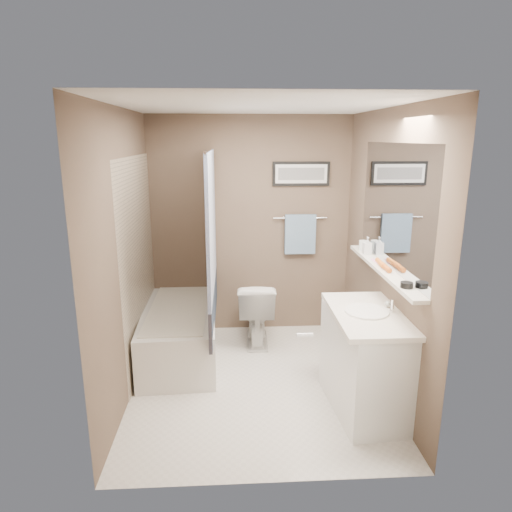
{
  "coord_description": "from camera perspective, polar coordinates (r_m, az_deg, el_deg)",
  "views": [
    {
      "loc": [
        -0.22,
        -3.72,
        2.16
      ],
      "look_at": [
        0.0,
        0.15,
        1.15
      ],
      "focal_mm": 32.0,
      "sensor_mm": 36.0,
      "label": 1
    }
  ],
  "objects": [
    {
      "name": "ground",
      "position": [
        4.3,
        0.12,
        -15.5
      ],
      "size": [
        2.5,
        2.5,
        0.0
      ],
      "primitive_type": "plane",
      "color": "silver",
      "rests_on": "ground"
    },
    {
      "name": "ceiling",
      "position": [
        3.73,
        0.14,
        17.99
      ],
      "size": [
        2.2,
        2.5,
        0.04
      ],
      "primitive_type": "cube",
      "color": "white",
      "rests_on": "wall_back"
    },
    {
      "name": "wall_back",
      "position": [
        5.05,
        -0.7,
        3.63
      ],
      "size": [
        2.2,
        0.04,
        2.4
      ],
      "primitive_type": "cube",
      "color": "brown",
      "rests_on": "ground"
    },
    {
      "name": "wall_front",
      "position": [
        2.68,
        1.69,
        -6.4
      ],
      "size": [
        2.2,
        0.04,
        2.4
      ],
      "primitive_type": "cube",
      "color": "brown",
      "rests_on": "ground"
    },
    {
      "name": "wall_left",
      "position": [
        3.93,
        -15.77,
        -0.07
      ],
      "size": [
        0.04,
        2.5,
        2.4
      ],
      "primitive_type": "cube",
      "color": "brown",
      "rests_on": "ground"
    },
    {
      "name": "wall_right",
      "position": [
        4.05,
        15.55,
        0.37
      ],
      "size": [
        0.04,
        2.5,
        2.4
      ],
      "primitive_type": "cube",
      "color": "brown",
      "rests_on": "ground"
    },
    {
      "name": "tile_surround",
      "position": [
        4.46,
        -14.41,
        -0.94
      ],
      "size": [
        0.02,
        1.55,
        2.0
      ],
      "primitive_type": "cube",
      "color": "tan",
      "rests_on": "wall_left"
    },
    {
      "name": "curtain_rod",
      "position": [
        4.22,
        -5.85,
        13.04
      ],
      "size": [
        0.02,
        1.55,
        0.02
      ],
      "primitive_type": "cylinder",
      "rotation": [
        1.57,
        0.0,
        0.0
      ],
      "color": "silver",
      "rests_on": "wall_left"
    },
    {
      "name": "curtain_upper",
      "position": [
        4.29,
        -5.62,
        4.33
      ],
      "size": [
        0.03,
        1.45,
        1.28
      ],
      "primitive_type": "cube",
      "color": "silver",
      "rests_on": "curtain_rod"
    },
    {
      "name": "curtain_lower",
      "position": [
        4.51,
        -5.37,
        -5.98
      ],
      "size": [
        0.03,
        1.45,
        0.36
      ],
      "primitive_type": "cube",
      "color": "#243043",
      "rests_on": "curtain_rod"
    },
    {
      "name": "mirror",
      "position": [
        3.84,
        16.82,
        5.91
      ],
      "size": [
        0.02,
        1.6,
        1.0
      ],
      "primitive_type": "cube",
      "color": "silver",
      "rests_on": "wall_right"
    },
    {
      "name": "shelf",
      "position": [
        3.93,
        15.52,
        -1.59
      ],
      "size": [
        0.12,
        1.6,
        0.03
      ],
      "primitive_type": "cube",
      "color": "silver",
      "rests_on": "wall_right"
    },
    {
      "name": "towel_bar",
      "position": [
        5.07,
        5.55,
        4.76
      ],
      "size": [
        0.6,
        0.02,
        0.02
      ],
      "primitive_type": "cylinder",
      "rotation": [
        0.0,
        1.57,
        0.0
      ],
      "color": "silver",
      "rests_on": "wall_back"
    },
    {
      "name": "towel",
      "position": [
        5.08,
        5.54,
        2.72
      ],
      "size": [
        0.34,
        0.05,
        0.44
      ],
      "primitive_type": "cube",
      "color": "#98BEDD",
      "rests_on": "towel_bar"
    },
    {
      "name": "art_frame",
      "position": [
        5.02,
        5.66,
        10.19
      ],
      "size": [
        0.62,
        0.02,
        0.26
      ],
      "primitive_type": "cube",
      "color": "black",
      "rests_on": "wall_back"
    },
    {
      "name": "art_mat",
      "position": [
        5.01,
        5.68,
        10.18
      ],
      "size": [
        0.56,
        0.0,
        0.2
      ],
      "primitive_type": "cube",
      "color": "white",
      "rests_on": "art_frame"
    },
    {
      "name": "art_image",
      "position": [
        5.01,
        5.69,
        10.18
      ],
      "size": [
        0.5,
        0.0,
        0.13
      ],
      "primitive_type": "cube",
      "color": "#595959",
      "rests_on": "art_mat"
    },
    {
      "name": "door",
      "position": [
        2.84,
        12.97,
        -9.87
      ],
      "size": [
        0.8,
        0.02,
        2.0
      ],
      "primitive_type": "cube",
      "color": "silver",
      "rests_on": "wall_front"
    },
    {
      "name": "door_handle",
      "position": [
        2.82,
        6.12,
        -9.79
      ],
      "size": [
        0.1,
        0.02,
        0.02
      ],
      "primitive_type": "cylinder",
      "rotation": [
        0.0,
        1.57,
        0.0
      ],
      "color": "silver",
      "rests_on": "door"
    },
    {
      "name": "bathtub",
      "position": [
        4.74,
        -9.52,
        -9.38
      ],
      "size": [
        0.77,
        1.53,
        0.5
      ],
      "primitive_type": "cube",
      "rotation": [
        0.0,
        0.0,
        0.05
      ],
      "color": "silver",
      "rests_on": "ground"
    },
    {
      "name": "tub_rim",
      "position": [
        4.64,
        -9.65,
        -6.56
      ],
      "size": [
        0.56,
        1.36,
        0.02
      ],
      "primitive_type": "cube",
      "color": "beige",
      "rests_on": "bathtub"
    },
    {
      "name": "toilet",
      "position": [
        4.94,
        0.04,
        -6.93
      ],
      "size": [
        0.41,
        0.69,
        0.69
      ],
      "primitive_type": "imported",
      "rotation": [
        0.0,
        0.0,
        3.1
      ],
      "color": "white",
      "rests_on": "ground"
    },
    {
      "name": "vanity",
      "position": [
        3.86,
        13.56,
        -12.93
      ],
      "size": [
        0.57,
        0.94,
        0.8
      ],
      "primitive_type": "cube",
      "rotation": [
        0.0,
        0.0,
        0.09
      ],
      "color": "white",
      "rests_on": "ground"
    },
    {
      "name": "countertop",
      "position": [
        3.69,
        13.8,
        -7.13
      ],
      "size": [
        0.54,
        0.96,
        0.04
      ],
      "primitive_type": "cube",
      "color": "white",
      "rests_on": "vanity"
    },
    {
      "name": "sink_basin",
      "position": [
        3.67,
        13.67,
        -6.74
      ],
      "size": [
        0.34,
        0.34,
        0.01
      ],
      "primitive_type": "cylinder",
      "color": "white",
      "rests_on": "countertop"
    },
    {
      "name": "faucet_spout",
      "position": [
        3.72,
        16.68,
        -5.98
      ],
      "size": [
        0.02,
        0.02,
        0.1
      ],
      "primitive_type": "cylinder",
      "color": "white",
      "rests_on": "countertop"
    },
    {
      "name": "faucet_knob",
      "position": [
        3.82,
        16.16,
        -5.74
      ],
      "size": [
        0.05,
        0.05,
        0.05
      ],
      "primitive_type": "sphere",
      "color": "silver",
      "rests_on": "countertop"
    },
    {
      "name": "candle_bowl_near",
      "position": [
        3.44,
        18.31,
        -3.46
      ],
      "size": [
        0.09,
        0.09,
        0.04
      ],
      "primitive_type": "cylinder",
      "color": "black",
      "rests_on": "shelf"
    },
    {
      "name": "hair_brush_front",
      "position": [
        3.86,
        15.87,
        -1.34
      ],
      "size": [
        0.04,
        0.22,
        0.04
      ],
      "primitive_type": "cylinder",
      "rotation": [
        1.57,
        0.0,
        -0.02
      ],
      "color": "#C65A1C",
      "rests_on": "shelf"
    },
    {
      "name": "hair_brush_back",
      "position": [
        3.97,
        15.3,
        -0.85
      ],
      "size": [
        0.05,
        0.22,
        0.04
      ],
      "primitive_type": "cylinder",
      "rotation": [
        1.57,
        0.0,
        -0.07
      ],
      "color": "orange",
      "rests_on": "shelf"
    },
    {
      "name": "pink_comb",
      "position": [
        4.09,
        14.75,
        -0.64
      ],
      "size": [
        0.04,
        0.16,
        0.01
      ],
      "primitive_type": "cube",
      "rotation": [
        0.0,
        0.0,
        0.08
      ],
      "color": "#FE9BCF",
      "rests_on": "shelf"
    },
    {
      "name": "glass_jar",
      "position": [
        4.44,
        13.26,
        1.26
      ],
      "size": [
        0.08,
        0.08,
        0.1
      ],
      "primitive_type": "cylinder",
      "color": "white",
      "rests_on": "shelf"
    },
    {
      "name": "soap_bottle",
      "position": [
        4.32,
        13.74,
        1.28
      ],
      "size": [
        0.07,
        0.07,
        0.16
      ],
      "primitive_type": "imported",
      "rotation": [
        0.0,
        0.0,
        -0.01
      ],
      "color": "#999999",
      "rests_on": "shelf"
    }
  ]
}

